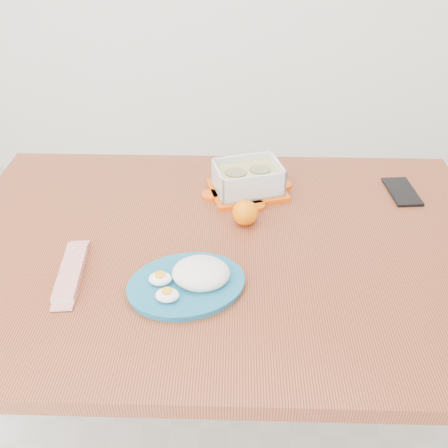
# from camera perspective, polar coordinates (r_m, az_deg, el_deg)

# --- Properties ---
(dining_table) EXTENTS (1.39, 0.95, 0.75)m
(dining_table) POSITION_cam_1_polar(r_m,az_deg,el_deg) (1.28, -0.00, -5.24)
(dining_table) COLOR brown
(dining_table) RESTS_ON ground
(food_container) EXTENTS (0.24, 0.21, 0.09)m
(food_container) POSITION_cam_1_polar(r_m,az_deg,el_deg) (1.40, 2.73, 5.15)
(food_container) COLOR #E85206
(food_container) RESTS_ON dining_table
(orange_fruit) EXTENTS (0.07, 0.07, 0.07)m
(orange_fruit) POSITION_cam_1_polar(r_m,az_deg,el_deg) (1.28, 2.43, 1.30)
(orange_fruit) COLOR orange
(orange_fruit) RESTS_ON dining_table
(rice_plate) EXTENTS (0.33, 0.33, 0.07)m
(rice_plate) POSITION_cam_1_polar(r_m,az_deg,el_deg) (1.10, -3.79, -6.28)
(rice_plate) COLOR #186286
(rice_plate) RESTS_ON dining_table
(candy_bar) EXTENTS (0.07, 0.20, 0.02)m
(candy_bar) POSITION_cam_1_polar(r_m,az_deg,el_deg) (1.18, -17.07, -5.22)
(candy_bar) COLOR #B81409
(candy_bar) RESTS_ON dining_table
(smartphone) EXTENTS (0.09, 0.15, 0.01)m
(smartphone) POSITION_cam_1_polar(r_m,az_deg,el_deg) (1.50, 19.67, 3.51)
(smartphone) COLOR black
(smartphone) RESTS_ON dining_table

